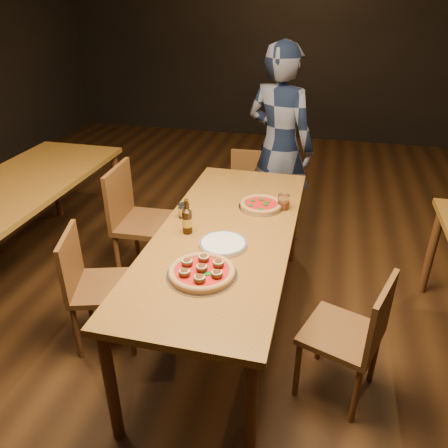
% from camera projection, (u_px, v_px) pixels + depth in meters
% --- Properties ---
extents(ground, '(9.00, 9.00, 0.00)m').
position_uv_depth(ground, '(226.00, 326.00, 2.99)').
color(ground, black).
extents(room_shell, '(9.00, 9.00, 9.00)m').
position_uv_depth(room_shell, '(226.00, 31.00, 2.11)').
color(room_shell, black).
rests_on(room_shell, ground).
extents(table_main, '(0.80, 2.00, 0.75)m').
position_uv_depth(table_main, '(226.00, 241.00, 2.67)').
color(table_main, maroon).
rests_on(table_main, ground).
extents(table_left, '(0.80, 2.00, 0.75)m').
position_uv_depth(table_left, '(16.00, 194.00, 3.28)').
color(table_left, maroon).
rests_on(table_left, ground).
extents(chair_main_nw, '(0.48, 0.48, 0.82)m').
position_uv_depth(chair_main_nw, '(105.00, 286.00, 2.70)').
color(chair_main_nw, '#5C2718').
rests_on(chair_main_nw, ground).
extents(chair_main_sw, '(0.46, 0.46, 0.94)m').
position_uv_depth(chair_main_sw, '(147.00, 222.00, 3.32)').
color(chair_main_sw, '#5C2718').
rests_on(chair_main_sw, ground).
extents(chair_main_e, '(0.49, 0.49, 0.82)m').
position_uv_depth(chair_main_e, '(341.00, 333.00, 2.34)').
color(chair_main_e, '#5C2718').
rests_on(chair_main_e, ground).
extents(chair_end, '(0.40, 0.40, 0.83)m').
position_uv_depth(chair_end, '(249.00, 198.00, 3.83)').
color(chair_end, '#5C2718').
rests_on(chair_end, ground).
extents(pizza_meatball, '(0.36, 0.36, 0.07)m').
position_uv_depth(pizza_meatball, '(202.00, 272.00, 2.21)').
color(pizza_meatball, '#B7B7BF').
rests_on(pizza_meatball, table_main).
extents(pizza_margherita, '(0.30, 0.30, 0.04)m').
position_uv_depth(pizza_margherita, '(261.00, 205.00, 2.91)').
color(pizza_margherita, '#B7B7BF').
rests_on(pizza_margherita, table_main).
extents(plate_stack, '(0.27, 0.27, 0.03)m').
position_uv_depth(plate_stack, '(223.00, 244.00, 2.47)').
color(plate_stack, white).
rests_on(plate_stack, table_main).
extents(beer_bottle, '(0.06, 0.06, 0.21)m').
position_uv_depth(beer_bottle, '(187.00, 221.00, 2.58)').
color(beer_bottle, black).
rests_on(beer_bottle, table_main).
extents(water_glass, '(0.07, 0.07, 0.09)m').
position_uv_depth(water_glass, '(184.00, 211.00, 2.77)').
color(water_glass, white).
rests_on(water_glass, table_main).
extents(amber_glass, '(0.08, 0.08, 0.10)m').
position_uv_depth(amber_glass, '(284.00, 202.00, 2.88)').
color(amber_glass, '#964011').
rests_on(amber_glass, table_main).
extents(diner, '(0.74, 0.63, 1.71)m').
position_uv_depth(diner, '(279.00, 147.00, 3.71)').
color(diner, black).
rests_on(diner, ground).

